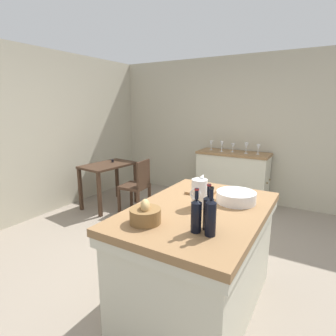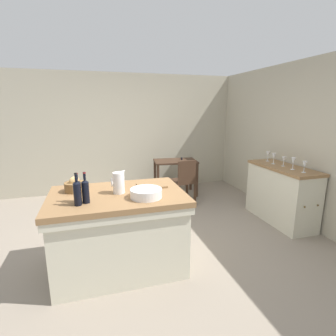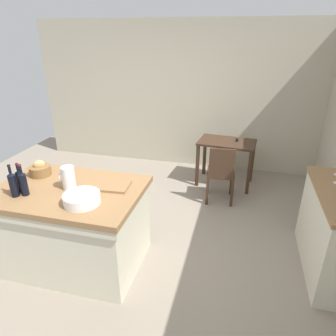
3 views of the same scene
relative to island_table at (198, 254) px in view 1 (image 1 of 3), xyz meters
name	(u,v)px [view 1 (image 1 of 3)]	position (x,y,z in m)	size (l,w,h in m)	color
ground_plane	(174,264)	(0.44, 0.48, -0.49)	(6.76, 6.76, 0.00)	gray
wall_back	(23,136)	(0.44, 3.08, 0.81)	(5.32, 0.12, 2.60)	#B2AA93
wall_right	(244,130)	(3.04, 0.48, 0.81)	(0.12, 5.20, 2.60)	#B2AA93
island_table	(198,254)	(0.00, 0.00, 0.00)	(1.50, 1.01, 0.92)	olive
side_cabinet	(232,178)	(2.70, 0.55, -0.02)	(0.52, 1.26, 0.94)	olive
writing_desk	(108,171)	(1.45, 2.35, 0.14)	(0.95, 0.65, 0.81)	#3D281C
wooden_chair	(137,185)	(1.42, 1.71, -0.01)	(0.43, 0.43, 0.90)	#3D281C
pitcher	(199,193)	(0.02, 0.01, 0.55)	(0.17, 0.13, 0.28)	white
wash_bowl	(236,197)	(0.29, -0.22, 0.47)	(0.34, 0.34, 0.10)	white
bread_basket	(145,214)	(-0.46, 0.22, 0.49)	(0.23, 0.23, 0.18)	brown
cutting_board	(203,190)	(0.43, 0.15, 0.44)	(0.33, 0.26, 0.02)	olive
wine_bottle_dark	(208,211)	(-0.33, -0.21, 0.55)	(0.07, 0.07, 0.32)	black
wine_bottle_amber	(196,215)	(-0.41, -0.16, 0.55)	(0.07, 0.07, 0.30)	black
wine_bottle_green	(211,216)	(-0.41, -0.26, 0.56)	(0.07, 0.07, 0.33)	black
wine_glass_far_left	(258,147)	(2.69, 0.13, 0.56)	(0.07, 0.07, 0.17)	white
wine_glass_left	(246,146)	(2.67, 0.33, 0.57)	(0.07, 0.07, 0.19)	white
wine_glass_middle	(233,146)	(2.70, 0.57, 0.55)	(0.07, 0.07, 0.15)	white
wine_glass_right	(222,144)	(2.66, 0.76, 0.57)	(0.07, 0.07, 0.19)	white
wine_glass_far_right	(211,144)	(2.72, 0.98, 0.56)	(0.07, 0.07, 0.17)	white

